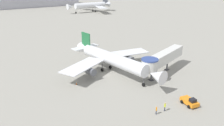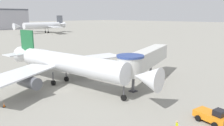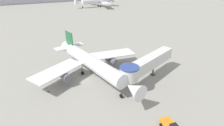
{
  "view_description": "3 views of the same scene",
  "coord_description": "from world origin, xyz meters",
  "px_view_note": "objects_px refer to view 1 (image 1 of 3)",
  "views": [
    {
      "loc": [
        -28.81,
        -44.48,
        23.49
      ],
      "look_at": [
        -1.7,
        -4.34,
        5.03
      ],
      "focal_mm": 35.0,
      "sensor_mm": 36.0,
      "label": 1
    },
    {
      "loc": [
        -18.58,
        -29.55,
        11.75
      ],
      "look_at": [
        5.73,
        -5.56,
        4.29
      ],
      "focal_mm": 35.0,
      "sensor_mm": 36.0,
      "label": 2
    },
    {
      "loc": [
        -13.38,
        -34.99,
        22.29
      ],
      "look_at": [
        5.71,
        -2.23,
        3.95
      ],
      "focal_mm": 28.0,
      "sensor_mm": 36.0,
      "label": 3
    }
  ],
  "objects_px": {
    "main_airplane": "(111,59)",
    "ground_crew_wing_walker": "(156,110)",
    "pushback_tug_orange": "(190,102)",
    "ground_crew_marshaller": "(165,106)",
    "jet_bridge": "(161,59)",
    "traffic_cone_port_wing": "(77,83)",
    "traffic_cone_apron_front": "(192,101)",
    "background_jet_gray_tail": "(91,5)",
    "traffic_cone_starboard_wing": "(150,66)"
  },
  "relations": [
    {
      "from": "main_airplane",
      "to": "traffic_cone_port_wing",
      "type": "xyz_separation_m",
      "value": [
        -11.05,
        -1.66,
        -3.51
      ]
    },
    {
      "from": "ground_crew_wing_walker",
      "to": "ground_crew_marshaller",
      "type": "bearing_deg",
      "value": 123.65
    },
    {
      "from": "jet_bridge",
      "to": "background_jet_gray_tail",
      "type": "distance_m",
      "value": 124.57
    },
    {
      "from": "ground_crew_wing_walker",
      "to": "background_jet_gray_tail",
      "type": "bearing_deg",
      "value": -167.55
    },
    {
      "from": "traffic_cone_starboard_wing",
      "to": "traffic_cone_apron_front",
      "type": "height_order",
      "value": "traffic_cone_apron_front"
    },
    {
      "from": "main_airplane",
      "to": "ground_crew_wing_walker",
      "type": "xyz_separation_m",
      "value": [
        -4.1,
        -21.28,
        -2.84
      ]
    },
    {
      "from": "jet_bridge",
      "to": "traffic_cone_starboard_wing",
      "type": "distance_m",
      "value": 6.98
    },
    {
      "from": "pushback_tug_orange",
      "to": "traffic_cone_starboard_wing",
      "type": "xyz_separation_m",
      "value": [
        7.65,
        19.69,
        -0.44
      ]
    },
    {
      "from": "traffic_cone_port_wing",
      "to": "traffic_cone_starboard_wing",
      "type": "bearing_deg",
      "value": -3.39
    },
    {
      "from": "pushback_tug_orange",
      "to": "ground_crew_marshaller",
      "type": "distance_m",
      "value": 5.88
    },
    {
      "from": "jet_bridge",
      "to": "pushback_tug_orange",
      "type": "relative_size",
      "value": 4.65
    },
    {
      "from": "traffic_cone_starboard_wing",
      "to": "traffic_cone_apron_front",
      "type": "xyz_separation_m",
      "value": [
        -6.41,
        -19.29,
        0.04
      ]
    },
    {
      "from": "pushback_tug_orange",
      "to": "traffic_cone_apron_front",
      "type": "relative_size",
      "value": 5.09
    },
    {
      "from": "jet_bridge",
      "to": "traffic_cone_apron_front",
      "type": "bearing_deg",
      "value": -126.63
    },
    {
      "from": "traffic_cone_starboard_wing",
      "to": "ground_crew_wing_walker",
      "type": "relative_size",
      "value": 0.41
    },
    {
      "from": "background_jet_gray_tail",
      "to": "pushback_tug_orange",
      "type": "bearing_deg",
      "value": -21.8
    },
    {
      "from": "main_airplane",
      "to": "ground_crew_marshaller",
      "type": "distance_m",
      "value": 21.65
    },
    {
      "from": "traffic_cone_apron_front",
      "to": "ground_crew_marshaller",
      "type": "height_order",
      "value": "ground_crew_marshaller"
    },
    {
      "from": "traffic_cone_apron_front",
      "to": "traffic_cone_port_wing",
      "type": "distance_m",
      "value": 26.15
    },
    {
      "from": "pushback_tug_orange",
      "to": "ground_crew_marshaller",
      "type": "relative_size",
      "value": 2.16
    },
    {
      "from": "main_airplane",
      "to": "background_jet_gray_tail",
      "type": "bearing_deg",
      "value": 55.73
    },
    {
      "from": "traffic_cone_starboard_wing",
      "to": "traffic_cone_port_wing",
      "type": "bearing_deg",
      "value": 176.61
    },
    {
      "from": "ground_crew_marshaller",
      "to": "ground_crew_wing_walker",
      "type": "height_order",
      "value": "ground_crew_marshaller"
    },
    {
      "from": "traffic_cone_starboard_wing",
      "to": "traffic_cone_port_wing",
      "type": "height_order",
      "value": "traffic_cone_starboard_wing"
    },
    {
      "from": "traffic_cone_starboard_wing",
      "to": "ground_crew_marshaller",
      "type": "relative_size",
      "value": 0.38
    },
    {
      "from": "ground_crew_wing_walker",
      "to": "pushback_tug_orange",
      "type": "bearing_deg",
      "value": 116.42
    },
    {
      "from": "main_airplane",
      "to": "traffic_cone_port_wing",
      "type": "relative_size",
      "value": 47.56
    },
    {
      "from": "main_airplane",
      "to": "ground_crew_wing_walker",
      "type": "height_order",
      "value": "main_airplane"
    },
    {
      "from": "main_airplane",
      "to": "jet_bridge",
      "type": "distance_m",
      "value": 13.14
    },
    {
      "from": "traffic_cone_port_wing",
      "to": "pushback_tug_orange",
      "type": "bearing_deg",
      "value": -54.8
    },
    {
      "from": "pushback_tug_orange",
      "to": "ground_crew_marshaller",
      "type": "height_order",
      "value": "ground_crew_marshaller"
    },
    {
      "from": "pushback_tug_orange",
      "to": "traffic_cone_port_wing",
      "type": "bearing_deg",
      "value": 136.22
    },
    {
      "from": "ground_crew_marshaller",
      "to": "background_jet_gray_tail",
      "type": "height_order",
      "value": "background_jet_gray_tail"
    },
    {
      "from": "pushback_tug_orange",
      "to": "ground_crew_wing_walker",
      "type": "height_order",
      "value": "pushback_tug_orange"
    },
    {
      "from": "traffic_cone_apron_front",
      "to": "ground_crew_wing_walker",
      "type": "distance_m",
      "value": 9.2
    },
    {
      "from": "main_airplane",
      "to": "traffic_cone_apron_front",
      "type": "distance_m",
      "value": 23.11
    },
    {
      "from": "traffic_cone_apron_front",
      "to": "jet_bridge",
      "type": "bearing_deg",
      "value": 70.18
    },
    {
      "from": "ground_crew_wing_walker",
      "to": "traffic_cone_port_wing",
      "type": "bearing_deg",
      "value": -123.92
    },
    {
      "from": "traffic_cone_apron_front",
      "to": "ground_crew_marshaller",
      "type": "distance_m",
      "value": 7.06
    },
    {
      "from": "ground_crew_wing_walker",
      "to": "main_airplane",
      "type": "bearing_deg",
      "value": -154.34
    },
    {
      "from": "jet_bridge",
      "to": "traffic_cone_apron_front",
      "type": "xyz_separation_m",
      "value": [
        -4.96,
        -13.78,
        -3.98
      ]
    },
    {
      "from": "background_jet_gray_tail",
      "to": "main_airplane",
      "type": "bearing_deg",
      "value": -27.34
    },
    {
      "from": "jet_bridge",
      "to": "ground_crew_wing_walker",
      "type": "height_order",
      "value": "jet_bridge"
    },
    {
      "from": "jet_bridge",
      "to": "background_jet_gray_tail",
      "type": "relative_size",
      "value": 0.47
    },
    {
      "from": "jet_bridge",
      "to": "traffic_cone_apron_front",
      "type": "height_order",
      "value": "jet_bridge"
    },
    {
      "from": "jet_bridge",
      "to": "ground_crew_wing_walker",
      "type": "bearing_deg",
      "value": -154.64
    },
    {
      "from": "jet_bridge",
      "to": "traffic_cone_port_wing",
      "type": "height_order",
      "value": "jet_bridge"
    },
    {
      "from": "main_airplane",
      "to": "traffic_cone_port_wing",
      "type": "bearing_deg",
      "value": -179.26
    },
    {
      "from": "ground_crew_wing_walker",
      "to": "background_jet_gray_tail",
      "type": "xyz_separation_m",
      "value": [
        57.91,
        129.37,
        4.13
      ]
    },
    {
      "from": "main_airplane",
      "to": "traffic_cone_starboard_wing",
      "type": "height_order",
      "value": "main_airplane"
    }
  ]
}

